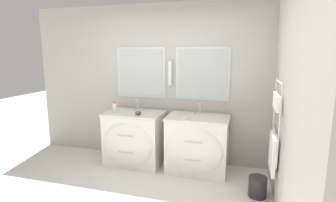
{
  "coord_description": "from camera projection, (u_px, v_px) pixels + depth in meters",
  "views": [
    {
      "loc": [
        1.23,
        -2.44,
        1.81
      ],
      "look_at": [
        0.17,
        1.2,
        1.11
      ],
      "focal_mm": 28.0,
      "sensor_mm": 36.0,
      "label": 1
    }
  ],
  "objects": [
    {
      "name": "wall_back",
      "position": [
        168.0,
        84.0,
        4.38
      ],
      "size": [
        4.91,
        0.14,
        2.6
      ],
      "color": "#B2ADA3",
      "rests_on": "ground_plane"
    },
    {
      "name": "wall_right",
      "position": [
        284.0,
        99.0,
        3.0
      ],
      "size": [
        0.13,
        3.57,
        2.6
      ],
      "color": "#B2ADA3",
      "rests_on": "ground_plane"
    },
    {
      "name": "vanity_left",
      "position": [
        134.0,
        138.0,
        4.28
      ],
      "size": [
        0.93,
        0.68,
        0.86
      ],
      "color": "white",
      "rests_on": "ground_plane"
    },
    {
      "name": "vanity_right",
      "position": [
        197.0,
        145.0,
        3.99
      ],
      "size": [
        0.93,
        0.68,
        0.86
      ],
      "color": "white",
      "rests_on": "ground_plane"
    },
    {
      "name": "faucet_left",
      "position": [
        138.0,
        105.0,
        4.36
      ],
      "size": [
        0.17,
        0.12,
        0.19
      ],
      "color": "silver",
      "rests_on": "vanity_left"
    },
    {
      "name": "faucet_right",
      "position": [
        200.0,
        109.0,
        4.08
      ],
      "size": [
        0.17,
        0.12,
        0.19
      ],
      "color": "silver",
      "rests_on": "vanity_right"
    },
    {
      "name": "toiletry_bottle",
      "position": [
        115.0,
        108.0,
        4.21
      ],
      "size": [
        0.07,
        0.07,
        0.18
      ],
      "color": "silver",
      "rests_on": "vanity_left"
    },
    {
      "name": "amenity_bowl",
      "position": [
        138.0,
        113.0,
        4.06
      ],
      "size": [
        0.1,
        0.1,
        0.06
      ],
      "color": "#4C4742",
      "rests_on": "vanity_left"
    },
    {
      "name": "soap_dish",
      "position": [
        186.0,
        118.0,
        3.82
      ],
      "size": [
        0.08,
        0.06,
        0.04
      ],
      "color": "white",
      "rests_on": "vanity_right"
    },
    {
      "name": "waste_bin",
      "position": [
        257.0,
        186.0,
        3.34
      ],
      "size": [
        0.23,
        0.23,
        0.26
      ],
      "color": "#282626",
      "rests_on": "ground_plane"
    }
  ]
}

